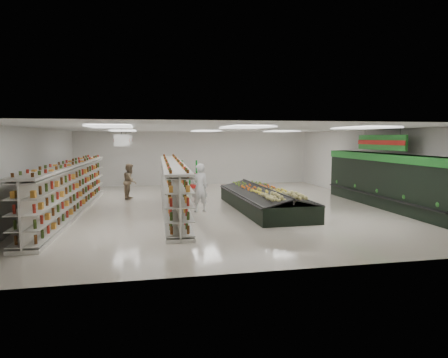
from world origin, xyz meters
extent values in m
plane|color=beige|center=(0.00, 0.00, 0.00)|extent=(16.00, 16.00, 0.00)
cube|color=white|center=(0.00, 0.00, 3.20)|extent=(14.00, 16.00, 0.02)
cube|color=silver|center=(0.00, 8.00, 1.60)|extent=(14.00, 0.02, 3.20)
cube|color=silver|center=(0.00, -8.00, 1.60)|extent=(14.00, 0.02, 3.20)
cube|color=silver|center=(-7.00, 0.00, 1.60)|extent=(0.02, 16.00, 3.20)
cube|color=silver|center=(7.00, 0.00, 1.60)|extent=(0.02, 16.00, 3.20)
cube|color=black|center=(6.55, -1.50, 1.10)|extent=(0.80, 8.00, 2.20)
cube|color=#217B27|center=(6.53, -1.50, 2.05)|extent=(0.85, 8.00, 0.30)
cube|color=black|center=(6.30, -1.50, 0.55)|extent=(0.55, 7.80, 0.15)
cube|color=beige|center=(6.40, -1.50, 1.35)|extent=(0.45, 7.70, 0.03)
cube|color=beige|center=(6.40, -1.50, 1.65)|extent=(0.45, 7.70, 0.03)
cube|color=white|center=(-3.80, -2.00, 2.75)|extent=(0.50, 0.06, 0.40)
cube|color=red|center=(-3.80, -2.00, 2.75)|extent=(0.52, 0.02, 0.12)
cylinder|color=black|center=(-3.80, -2.00, 3.05)|extent=(0.01, 0.01, 0.50)
cube|color=white|center=(-3.80, 2.00, 2.75)|extent=(0.50, 0.06, 0.40)
cube|color=red|center=(-3.80, 2.00, 2.75)|extent=(0.52, 0.02, 0.12)
cylinder|color=black|center=(-3.80, 2.00, 3.05)|extent=(0.01, 0.01, 0.50)
cube|color=#217B27|center=(6.25, -1.50, 2.65)|extent=(0.10, 3.20, 0.60)
cube|color=red|center=(6.19, -1.50, 2.65)|extent=(0.03, 3.20, 0.18)
cylinder|color=black|center=(6.25, -2.70, 3.05)|extent=(0.01, 0.01, 0.50)
cylinder|color=black|center=(6.25, -0.30, 3.05)|extent=(0.01, 0.01, 0.50)
cube|color=silver|center=(-5.78, -0.28, 0.05)|extent=(1.36, 10.85, 0.11)
cube|color=silver|center=(-5.78, -0.28, 0.90)|extent=(0.61, 10.81, 1.80)
cube|color=silver|center=(-5.78, -0.28, 1.84)|extent=(1.36, 10.85, 0.07)
cube|color=beige|center=(-5.99, -0.27, 0.16)|extent=(0.94, 10.74, 0.03)
cube|color=beige|center=(-5.99, -0.27, 0.56)|extent=(0.94, 10.74, 0.03)
cube|color=beige|center=(-5.99, -0.27, 0.95)|extent=(0.94, 10.74, 0.03)
cube|color=beige|center=(-5.99, -0.27, 1.35)|extent=(0.94, 10.74, 0.03)
cube|color=beige|center=(-5.99, -0.27, 1.74)|extent=(0.94, 10.74, 0.03)
cube|color=beige|center=(-5.58, -0.29, 0.16)|extent=(0.94, 10.74, 0.03)
cube|color=beige|center=(-5.58, -0.29, 0.56)|extent=(0.94, 10.74, 0.03)
cube|color=beige|center=(-5.58, -0.29, 0.95)|extent=(0.94, 10.74, 0.03)
cube|color=beige|center=(-5.58, -0.29, 1.35)|extent=(0.94, 10.74, 0.03)
cube|color=beige|center=(-5.58, -0.29, 1.74)|extent=(0.94, 10.74, 0.03)
cube|color=silver|center=(-1.96, 0.00, 0.05)|extent=(1.19, 10.81, 0.11)
cube|color=silver|center=(-1.96, 0.00, 0.90)|extent=(0.44, 10.78, 1.80)
cube|color=silver|center=(-1.96, 0.00, 1.83)|extent=(1.19, 10.81, 0.07)
cube|color=beige|center=(-2.17, 0.01, 0.16)|extent=(0.78, 10.71, 0.03)
cube|color=beige|center=(-2.17, 0.01, 0.56)|extent=(0.78, 10.71, 0.03)
cube|color=beige|center=(-2.17, 0.01, 0.95)|extent=(0.78, 10.71, 0.03)
cube|color=beige|center=(-2.17, 0.01, 1.34)|extent=(0.78, 10.71, 0.03)
cube|color=beige|center=(-2.17, 0.01, 1.74)|extent=(0.78, 10.71, 0.03)
cube|color=beige|center=(-1.76, 0.00, 0.16)|extent=(0.78, 10.71, 0.03)
cube|color=beige|center=(-1.76, 0.00, 0.56)|extent=(0.78, 10.71, 0.03)
cube|color=beige|center=(-1.76, 0.00, 0.95)|extent=(0.78, 10.71, 0.03)
cube|color=beige|center=(-1.76, 0.00, 1.34)|extent=(0.78, 10.71, 0.03)
cube|color=beige|center=(-1.76, 0.00, 1.74)|extent=(0.78, 10.71, 0.03)
cube|color=black|center=(1.55, -0.97, 0.31)|extent=(2.24, 6.21, 0.62)
cube|color=#262626|center=(0.53, -0.99, 0.63)|extent=(0.18, 6.17, 0.05)
cube|color=#262626|center=(2.57, -0.95, 0.63)|extent=(0.18, 6.17, 0.05)
cube|color=black|center=(1.00, -0.98, 0.72)|extent=(1.26, 6.10, 0.32)
cube|color=black|center=(2.10, -0.96, 0.72)|extent=(1.26, 6.10, 0.32)
cube|color=#262626|center=(1.55, -0.97, 0.81)|extent=(0.17, 6.08, 0.22)
cube|color=red|center=(-0.52, 6.54, 0.09)|extent=(1.17, 0.87, 0.18)
cube|color=#AE1727|center=(-0.52, 6.54, 0.76)|extent=(1.22, 0.92, 0.09)
imported|color=white|center=(-1.00, -0.88, 0.93)|extent=(0.78, 0.62, 1.86)
imported|color=tan|center=(-3.71, 2.95, 0.82)|extent=(0.63, 0.88, 1.65)
camera|label=1|loc=(-3.12, -15.93, 2.86)|focal=32.00mm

